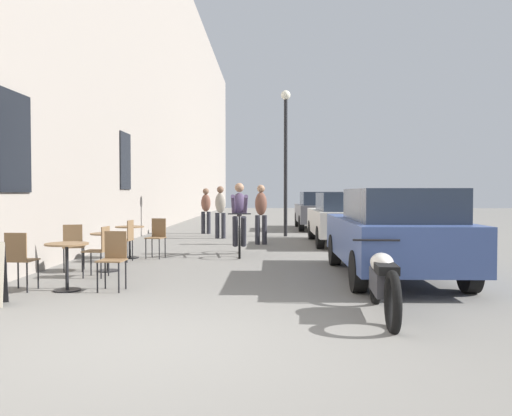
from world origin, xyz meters
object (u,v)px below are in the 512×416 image
object	(u,v)px
cafe_chair_mid_toward_wall	(100,248)
parked_motorcycle	(383,282)
cafe_chair_far_toward_wall	(126,238)
parked_car_third	(319,210)
cafe_table_far	(130,235)
parked_car_second	(343,217)
cyclist_on_bicycle	(239,221)
cafe_table_near	(67,256)
pedestrian_far	(206,208)
cafe_table_mid	(108,244)
parked_car_nearest	(393,232)
cafe_chair_mid_toward_street	(73,244)
pedestrian_mid	(220,209)
street_lamp	(286,144)
pedestrian_near	(261,211)
cafe_chair_near_toward_street	(113,256)
cafe_chair_near_toward_wall	(20,257)
cafe_chair_far_toward_street	(157,235)

from	to	relation	value
cafe_chair_mid_toward_wall	parked_motorcycle	world-z (taller)	cafe_chair_mid_toward_wall
cafe_chair_far_toward_wall	cafe_chair_mid_toward_wall	bearing A→B (deg)	-87.05
parked_car_third	parked_motorcycle	size ratio (longest dim) A/B	1.97
cafe_table_far	parked_car_second	size ratio (longest dim) A/B	0.17
cafe_chair_far_toward_wall	cyclist_on_bicycle	distance (m)	2.70
cafe_table_near	pedestrian_far	size ratio (longest dim) A/B	0.44
cafe_table_mid	parked_car_nearest	world-z (taller)	parked_car_nearest
cafe_chair_mid_toward_street	pedestrian_mid	distance (m)	7.39
cafe_table_near	parked_car_nearest	world-z (taller)	parked_car_nearest
street_lamp	parked_motorcycle	size ratio (longest dim) A/B	2.28
cafe_chair_mid_toward_wall	cafe_table_far	size ratio (longest dim) A/B	1.24
pedestrian_near	parked_car_third	world-z (taller)	pedestrian_near
pedestrian_near	parked_car_third	size ratio (longest dim) A/B	0.40
cafe_chair_near_toward_street	street_lamp	xyz separation A→B (m)	(2.95, 9.71, 2.59)
cafe_chair_near_toward_wall	parked_car_second	world-z (taller)	parked_car_second
cafe_chair_mid_toward_wall	cafe_chair_far_toward_street	bearing A→B (deg)	81.18
parked_car_nearest	parked_motorcycle	distance (m)	2.87
street_lamp	parked_car_nearest	world-z (taller)	street_lamp
cafe_chair_mid_toward_street	cyclist_on_bicycle	bearing A→B (deg)	42.31
cafe_chair_far_toward_wall	pedestrian_far	bearing A→B (deg)	83.76
cafe_table_near	parked_car_third	bearing A→B (deg)	68.86
cafe_chair_near_toward_wall	cafe_chair_far_toward_street	size ratio (longest dim) A/B	1.00
parked_car_second	cafe_chair_far_toward_street	bearing A→B (deg)	-145.32
cyclist_on_bicycle	cafe_table_near	bearing A→B (deg)	-117.30
cafe_chair_far_toward_wall	pedestrian_near	world-z (taller)	pedestrian_near
cafe_table_far	parked_car_nearest	distance (m)	5.91
cafe_table_far	cafe_chair_near_toward_wall	bearing A→B (deg)	-98.60
cafe_table_near	cafe_chair_mid_toward_wall	size ratio (longest dim) A/B	0.81
cafe_table_near	cafe_table_mid	size ratio (longest dim) A/B	1.00
cafe_chair_far_toward_wall	parked_car_second	distance (m)	6.51
pedestrian_mid	parked_car_third	size ratio (longest dim) A/B	0.40
cyclist_on_bicycle	cafe_chair_near_toward_street	bearing A→B (deg)	-110.43
cafe_table_far	parked_car_third	bearing A→B (deg)	60.86
cafe_chair_mid_toward_wall	street_lamp	bearing A→B (deg)	67.50
cafe_chair_mid_toward_wall	pedestrian_mid	size ratio (longest dim) A/B	0.53
cafe_chair_far_toward_street	cafe_table_mid	bearing A→B (deg)	-103.82
pedestrian_mid	street_lamp	distance (m)	3.15
pedestrian_mid	parked_car_nearest	world-z (taller)	pedestrian_mid
cafe_chair_near_toward_street	parked_motorcycle	bearing A→B (deg)	-22.28
cafe_chair_mid_toward_street	cyclist_on_bicycle	world-z (taller)	cyclist_on_bicycle
cafe_chair_near_toward_wall	parked_car_nearest	size ratio (longest dim) A/B	0.20
cafe_table_far	cafe_chair_far_toward_street	xyz separation A→B (m)	(0.60, 0.07, -0.00)
cyclist_on_bicycle	cafe_chair_mid_toward_wall	bearing A→B (deg)	-124.29
cafe_table_mid	street_lamp	distance (m)	9.01
cafe_chair_near_toward_street	cafe_chair_far_toward_street	distance (m)	3.90
parked_car_nearest	cyclist_on_bicycle	bearing A→B (deg)	130.82
cafe_chair_near_toward_wall	parked_car_second	distance (m)	9.37
cafe_table_far	cafe_chair_far_toward_street	world-z (taller)	cafe_chair_far_toward_street
cafe_table_mid	cafe_chair_mid_toward_street	world-z (taller)	cafe_chair_mid_toward_street
parked_car_third	cafe_chair_mid_toward_street	bearing A→B (deg)	-116.74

